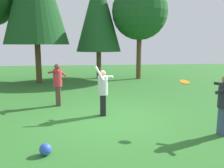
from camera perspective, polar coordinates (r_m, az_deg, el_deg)
The scene contains 8 objects.
ground_plane at distance 7.76m, azimuth -0.92°, elevation -8.44°, with size 40.00×40.00×0.00m, color #2D6B28.
person_thrower at distance 7.88m, azimuth -2.25°, elevation -1.21°, with size 0.65×0.66×1.72m.
person_catcher at distance 6.83m, azimuth 25.76°, elevation -3.62°, with size 0.71×0.68×1.62m.
person_bystander at distance 9.39m, azimuth -13.11°, elevation 0.68°, with size 0.73×0.72×1.67m.
frisbee at distance 6.74m, azimuth 17.30°, elevation 0.46°, with size 0.32×0.32×0.10m.
ball_blue at distance 5.52m, azimuth -15.93°, elevation -15.08°, with size 0.27×0.27×0.27m, color blue.
tree_right at distance 16.70m, azimuth 6.78°, elevation 17.06°, with size 3.80×3.80×6.50m.
tree_center at distance 16.84m, azimuth -3.35°, elevation 17.37°, with size 3.13×3.13×7.47m.
Camera 1 is at (-0.69, -7.34, 2.42)m, focal length 37.45 mm.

